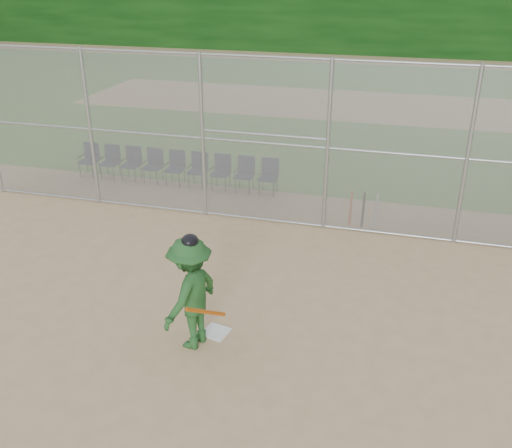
# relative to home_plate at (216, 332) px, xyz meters

# --- Properties ---
(ground) EXTENTS (100.00, 100.00, 0.00)m
(ground) POSITION_rel_home_plate_xyz_m (0.12, -0.29, -0.01)
(ground) COLOR tan
(ground) RESTS_ON ground
(grass_strip) EXTENTS (100.00, 100.00, 0.00)m
(grass_strip) POSITION_rel_home_plate_xyz_m (0.12, 17.71, -0.00)
(grass_strip) COLOR #346D20
(grass_strip) RESTS_ON ground
(dirt_patch_far) EXTENTS (24.00, 24.00, 0.00)m
(dirt_patch_far) POSITION_rel_home_plate_xyz_m (0.12, 17.71, -0.00)
(dirt_patch_far) COLOR tan
(dirt_patch_far) RESTS_ON ground
(backstop_fence) EXTENTS (16.09, 0.09, 4.00)m
(backstop_fence) POSITION_rel_home_plate_xyz_m (0.12, 4.71, 2.06)
(backstop_fence) COLOR gray
(backstop_fence) RESTS_ON ground
(home_plate) EXTENTS (0.50, 0.50, 0.02)m
(home_plate) POSITION_rel_home_plate_xyz_m (0.00, 0.00, 0.00)
(home_plate) COLOR silver
(home_plate) RESTS_ON ground
(batter_at_plate) EXTENTS (1.14, 1.45, 2.05)m
(batter_at_plate) POSITION_rel_home_plate_xyz_m (-0.27, -0.38, 0.98)
(batter_at_plate) COLOR #205122
(batter_at_plate) RESTS_ON ground
(spare_bats) EXTENTS (0.66, 0.27, 0.85)m
(spare_bats) POSITION_rel_home_plate_xyz_m (2.01, 5.08, 0.41)
(spare_bats) COLOR #D84C14
(spare_bats) RESTS_ON ground
(chair_0) EXTENTS (0.54, 0.52, 0.96)m
(chair_0) POSITION_rel_home_plate_xyz_m (-6.17, 6.50, 0.47)
(chair_0) COLOR #0D1632
(chair_0) RESTS_ON ground
(chair_1) EXTENTS (0.54, 0.52, 0.96)m
(chair_1) POSITION_rel_home_plate_xyz_m (-5.49, 6.50, 0.47)
(chair_1) COLOR #0D1632
(chair_1) RESTS_ON ground
(chair_2) EXTENTS (0.54, 0.52, 0.96)m
(chair_2) POSITION_rel_home_plate_xyz_m (-4.80, 6.50, 0.47)
(chair_2) COLOR #0D1632
(chair_2) RESTS_ON ground
(chair_3) EXTENTS (0.54, 0.52, 0.96)m
(chair_3) POSITION_rel_home_plate_xyz_m (-4.12, 6.50, 0.47)
(chair_3) COLOR #0D1632
(chair_3) RESTS_ON ground
(chair_4) EXTENTS (0.54, 0.52, 0.96)m
(chair_4) POSITION_rel_home_plate_xyz_m (-3.43, 6.50, 0.47)
(chair_4) COLOR #0D1632
(chair_4) RESTS_ON ground
(chair_5) EXTENTS (0.54, 0.52, 0.96)m
(chair_5) POSITION_rel_home_plate_xyz_m (-2.75, 6.50, 0.47)
(chair_5) COLOR #0D1632
(chair_5) RESTS_ON ground
(chair_6) EXTENTS (0.54, 0.52, 0.96)m
(chair_6) POSITION_rel_home_plate_xyz_m (-2.07, 6.50, 0.47)
(chair_6) COLOR #0D1632
(chair_6) RESTS_ON ground
(chair_7) EXTENTS (0.54, 0.52, 0.96)m
(chair_7) POSITION_rel_home_plate_xyz_m (-1.38, 6.50, 0.47)
(chair_7) COLOR #0D1632
(chair_7) RESTS_ON ground
(chair_8) EXTENTS (0.54, 0.52, 0.96)m
(chair_8) POSITION_rel_home_plate_xyz_m (-0.70, 6.50, 0.47)
(chair_8) COLOR #0D1632
(chair_8) RESTS_ON ground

